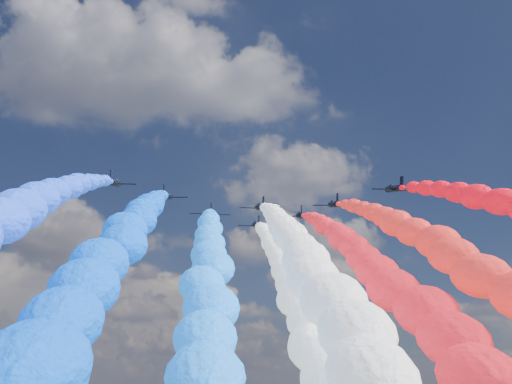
{
  "coord_description": "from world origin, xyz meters",
  "views": [
    {
      "loc": [
        -9.97,
        -131.41,
        63.89
      ],
      "look_at": [
        0.0,
        4.0,
        107.93
      ],
      "focal_mm": 45.76,
      "sensor_mm": 36.0,
      "label": 1
    }
  ],
  "objects": [
    {
      "name": "jet_0",
      "position": [
        -29.21,
        -6.02,
        105.93
      ],
      "size": [
        9.45,
        12.83,
        6.04
      ],
      "primitive_type": null,
      "rotation": [
        0.28,
        0.0,
        -0.01
      ],
      "color": "black"
    },
    {
      "name": "trail_6",
      "position": [
        17.48,
        -44.67,
        85.08
      ],
      "size": [
        6.18,
        96.22,
        44.99
      ],
      "primitive_type": null,
      "color": "red"
    },
    {
      "name": "trail_2",
      "position": [
        -10.0,
        -35.73,
        85.08
      ],
      "size": [
        6.18,
        96.22,
        44.99
      ],
      "primitive_type": null,
      "color": "#1574FF"
    },
    {
      "name": "trail_3",
      "position": [
        1.36,
        -41.24,
        85.08
      ],
      "size": [
        6.18,
        96.22,
        44.99
      ],
      "primitive_type": null,
      "color": "white"
    },
    {
      "name": "jet_2",
      "position": [
        -10.0,
        14.35,
        105.93
      ],
      "size": [
        10.02,
        13.24,
        6.04
      ],
      "primitive_type": null,
      "rotation": [
        0.28,
        0.0,
        0.06
      ],
      "color": "black"
    },
    {
      "name": "jet_4",
      "position": [
        1.65,
        24.06,
        105.93
      ],
      "size": [
        9.66,
        12.99,
        6.04
      ],
      "primitive_type": null,
      "rotation": [
        0.28,
        0.0,
        0.03
      ],
      "color": "black"
    },
    {
      "name": "trail_5",
      "position": [
        11.22,
        -35.16,
        85.08
      ],
      "size": [
        6.18,
        96.22,
        44.99
      ],
      "primitive_type": null,
      "color": "red"
    },
    {
      "name": "trail_0",
      "position": [
        -29.21,
        -56.1,
        85.08
      ],
      "size": [
        6.18,
        96.22,
        44.99
      ],
      "primitive_type": null,
      "color": "#1D4AFF"
    },
    {
      "name": "trail_4",
      "position": [
        1.65,
        -26.02,
        85.08
      ],
      "size": [
        6.18,
        96.22,
        44.99
      ],
      "primitive_type": null,
      "color": "white"
    },
    {
      "name": "jet_5",
      "position": [
        11.22,
        14.93,
        105.93
      ],
      "size": [
        10.11,
        13.3,
        6.04
      ],
      "primitive_type": null,
      "rotation": [
        0.28,
        0.0,
        -0.07
      ],
      "color": "black"
    },
    {
      "name": "jet_3",
      "position": [
        1.36,
        8.85,
        105.93
      ],
      "size": [
        10.05,
        13.26,
        6.04
      ],
      "primitive_type": null,
      "rotation": [
        0.28,
        0.0,
        0.06
      ],
      "color": "black"
    },
    {
      "name": "jet_1",
      "position": [
        -19.25,
        2.15,
        105.93
      ],
      "size": [
        10.09,
        13.29,
        6.04
      ],
      "primitive_type": null,
      "rotation": [
        0.28,
        0.0,
        -0.07
      ],
      "color": "black"
    },
    {
      "name": "jet_7",
      "position": [
        27.86,
        -6.47,
        105.93
      ],
      "size": [
        9.91,
        13.17,
        6.04
      ],
      "primitive_type": null,
      "rotation": [
        0.28,
        0.0,
        0.05
      ],
      "color": "black"
    },
    {
      "name": "jet_6",
      "position": [
        17.48,
        5.42,
        105.93
      ],
      "size": [
        9.53,
        12.89,
        6.04
      ],
      "primitive_type": null,
      "rotation": [
        0.28,
        0.0,
        -0.02
      ],
      "color": "black"
    },
    {
      "name": "trail_1",
      "position": [
        -19.25,
        -47.93,
        85.08
      ],
      "size": [
        6.18,
        96.22,
        44.99
      ],
      "primitive_type": null,
      "color": "blue"
    }
  ]
}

